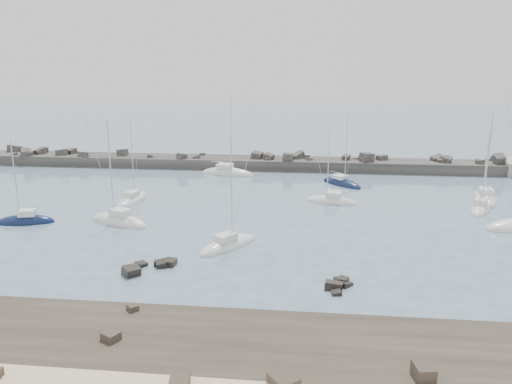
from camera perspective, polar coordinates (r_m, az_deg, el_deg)
ground at (r=54.57m, az=-5.38°, el=-5.33°), size 400.00×400.00×0.00m
rock_shelf at (r=35.42m, az=-13.22°, el=-17.29°), size 140.00×12.00×2.03m
rock_cluster_near at (r=47.51m, az=-12.19°, el=-8.47°), size 4.56×4.18×1.48m
rock_cluster_far at (r=43.82m, az=9.32°, el=-10.56°), size 2.58×3.39×1.37m
breakwater at (r=91.91m, az=-5.36°, el=3.06°), size 115.00×6.79×5.05m
sailboat_1 at (r=65.46m, az=-24.84°, el=-3.11°), size 7.06×3.53×10.99m
sailboat_2 at (r=70.85m, az=-13.89°, el=-0.91°), size 3.27×7.97×12.25m
sailboat_3 at (r=85.39m, az=-3.29°, el=2.12°), size 9.66×4.61×14.72m
sailboat_4 at (r=61.58m, az=-15.41°, el=-3.32°), size 8.68×5.53×13.35m
sailboat_5 at (r=51.99m, az=-3.22°, el=-6.16°), size 6.42×7.63×12.19m
sailboat_6 at (r=79.25m, az=9.76°, el=0.93°), size 7.05×7.45×12.37m
sailboat_7 at (r=68.72m, az=8.58°, el=-1.11°), size 7.35×3.69×11.29m
sailboat_8 at (r=76.34m, az=24.65°, el=-0.71°), size 3.55×8.60×13.34m
sailboat_10 at (r=70.75m, az=24.26°, el=-1.80°), size 5.00×7.34×11.42m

